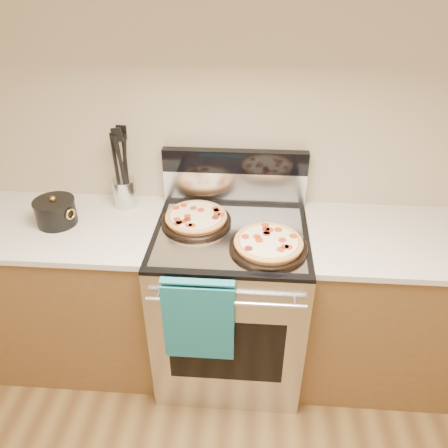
# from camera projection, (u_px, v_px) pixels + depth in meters

# --- Properties ---
(wall_back) EXTENTS (4.00, 0.00, 4.00)m
(wall_back) POSITION_uv_depth(u_px,v_px,m) (236.00, 123.00, 2.20)
(wall_back) COLOR tan
(wall_back) RESTS_ON ground
(range_body) EXTENTS (0.76, 0.68, 0.90)m
(range_body) POSITION_uv_depth(u_px,v_px,m) (230.00, 304.00, 2.39)
(range_body) COLOR #B7B7BC
(range_body) RESTS_ON ground
(oven_window) EXTENTS (0.56, 0.01, 0.40)m
(oven_window) POSITION_uv_depth(u_px,v_px,m) (226.00, 351.00, 2.11)
(oven_window) COLOR black
(oven_window) RESTS_ON range_body
(cooktop) EXTENTS (0.76, 0.68, 0.02)m
(cooktop) POSITION_uv_depth(u_px,v_px,m) (231.00, 234.00, 2.14)
(cooktop) COLOR black
(cooktop) RESTS_ON range_body
(backsplash_lower) EXTENTS (0.76, 0.06, 0.18)m
(backsplash_lower) POSITION_uv_depth(u_px,v_px,m) (235.00, 187.00, 2.35)
(backsplash_lower) COLOR silver
(backsplash_lower) RESTS_ON cooktop
(backsplash_upper) EXTENTS (0.76, 0.06, 0.12)m
(backsplash_upper) POSITION_uv_depth(u_px,v_px,m) (235.00, 161.00, 2.27)
(backsplash_upper) COLOR black
(backsplash_upper) RESTS_ON backsplash_lower
(oven_handle) EXTENTS (0.70, 0.03, 0.03)m
(oven_handle) POSITION_uv_depth(u_px,v_px,m) (225.00, 303.00, 1.89)
(oven_handle) COLOR silver
(oven_handle) RESTS_ON range_body
(dish_towel) EXTENTS (0.32, 0.05, 0.42)m
(dish_towel) POSITION_uv_depth(u_px,v_px,m) (199.00, 318.00, 1.95)
(dish_towel) COLOR #18627A
(dish_towel) RESTS_ON oven_handle
(foil_sheet) EXTENTS (0.70, 0.55, 0.01)m
(foil_sheet) POSITION_uv_depth(u_px,v_px,m) (231.00, 235.00, 2.11)
(foil_sheet) COLOR gray
(foil_sheet) RESTS_ON cooktop
(cabinet_left) EXTENTS (1.00, 0.62, 0.88)m
(cabinet_left) POSITION_uv_depth(u_px,v_px,m) (76.00, 293.00, 2.48)
(cabinet_left) COLOR brown
(cabinet_left) RESTS_ON ground
(countertop_left) EXTENTS (1.02, 0.64, 0.03)m
(countertop_left) POSITION_uv_depth(u_px,v_px,m) (60.00, 226.00, 2.23)
(countertop_left) COLOR beige
(countertop_left) RESTS_ON cabinet_left
(cabinet_right) EXTENTS (1.00, 0.62, 0.88)m
(cabinet_right) POSITION_uv_depth(u_px,v_px,m) (392.00, 310.00, 2.37)
(cabinet_right) COLOR brown
(cabinet_right) RESTS_ON ground
(countertop_right) EXTENTS (1.02, 0.64, 0.03)m
(countertop_right) POSITION_uv_depth(u_px,v_px,m) (412.00, 241.00, 2.12)
(countertop_right) COLOR beige
(countertop_right) RESTS_ON cabinet_right
(pepperoni_pizza_back) EXTENTS (0.41, 0.41, 0.05)m
(pepperoni_pizza_back) POSITION_uv_depth(u_px,v_px,m) (196.00, 218.00, 2.19)
(pepperoni_pizza_back) COLOR #C57F3C
(pepperoni_pizza_back) RESTS_ON foil_sheet
(pepperoni_pizza_front) EXTENTS (0.41, 0.41, 0.05)m
(pepperoni_pizza_front) POSITION_uv_depth(u_px,v_px,m) (268.00, 244.00, 2.00)
(pepperoni_pizza_front) COLOR #C57F3C
(pepperoni_pizza_front) RESTS_ON foil_sheet
(utensil_crock) EXTENTS (0.15, 0.15, 0.15)m
(utensil_crock) POSITION_uv_depth(u_px,v_px,m) (125.00, 193.00, 2.34)
(utensil_crock) COLOR silver
(utensil_crock) RESTS_ON countertop_left
(saucepan) EXTENTS (0.26, 0.26, 0.12)m
(saucepan) POSITION_uv_depth(u_px,v_px,m) (56.00, 213.00, 2.20)
(saucepan) COLOR black
(saucepan) RESTS_ON countertop_left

